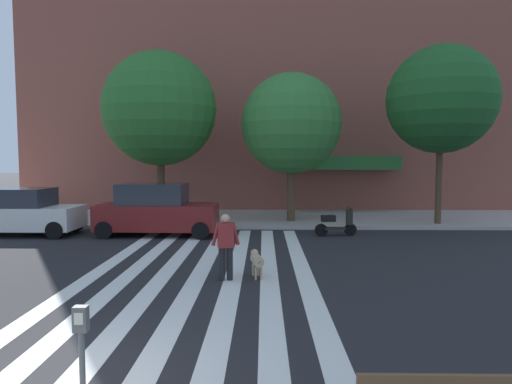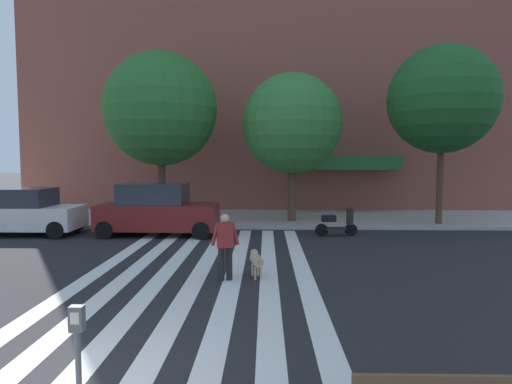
{
  "view_description": "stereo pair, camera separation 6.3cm",
  "coord_description": "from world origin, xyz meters",
  "px_view_note": "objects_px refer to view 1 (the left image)",
  "views": [
    {
      "loc": [
        2.92,
        -5.14,
        2.98
      ],
      "look_at": [
        2.7,
        8.02,
        1.99
      ],
      "focal_mm": 31.13,
      "sensor_mm": 36.0,
      "label": 1
    },
    {
      "loc": [
        2.99,
        -5.14,
        2.98
      ],
      "look_at": [
        2.7,
        8.02,
        1.99
      ],
      "focal_mm": 31.13,
      "sensor_mm": 36.0,
      "label": 2
    }
  ],
  "objects_px": {
    "parked_scooter": "(336,224)",
    "street_tree_middle": "(291,124)",
    "street_tree_nearest": "(160,109)",
    "dog_on_leash": "(257,260)",
    "street_tree_further": "(441,100)",
    "parked_car_near_curb": "(16,212)",
    "pedestrian_dog_walker": "(226,243)",
    "parking_meter_second_along": "(82,353)",
    "parked_car_behind_first": "(156,211)"
  },
  "relations": [
    {
      "from": "parked_scooter",
      "to": "street_tree_middle",
      "type": "height_order",
      "value": "street_tree_middle"
    },
    {
      "from": "street_tree_nearest",
      "to": "dog_on_leash",
      "type": "xyz_separation_m",
      "value": [
        4.56,
        -9.35,
        -4.78
      ]
    },
    {
      "from": "street_tree_middle",
      "to": "street_tree_further",
      "type": "distance_m",
      "value": 6.49
    },
    {
      "from": "parked_car_near_curb",
      "to": "pedestrian_dog_walker",
      "type": "xyz_separation_m",
      "value": [
        8.76,
        -6.36,
        0.02
      ]
    },
    {
      "from": "parked_car_near_curb",
      "to": "dog_on_leash",
      "type": "distance_m",
      "value": 11.29
    },
    {
      "from": "street_tree_nearest",
      "to": "street_tree_further",
      "type": "height_order",
      "value": "street_tree_nearest"
    },
    {
      "from": "street_tree_nearest",
      "to": "dog_on_leash",
      "type": "relative_size",
      "value": 7.86
    },
    {
      "from": "parked_car_near_curb",
      "to": "dog_on_leash",
      "type": "xyz_separation_m",
      "value": [
        9.52,
        -6.06,
        -0.46
      ]
    },
    {
      "from": "parking_meter_second_along",
      "to": "street_tree_nearest",
      "type": "distance_m",
      "value": 16.82
    },
    {
      "from": "parked_scooter",
      "to": "street_tree_further",
      "type": "relative_size",
      "value": 0.21
    },
    {
      "from": "parking_meter_second_along",
      "to": "street_tree_nearest",
      "type": "bearing_deg",
      "value": 100.26
    },
    {
      "from": "street_tree_further",
      "to": "dog_on_leash",
      "type": "xyz_separation_m",
      "value": [
        -7.79,
        -8.4,
        -5.05
      ]
    },
    {
      "from": "parking_meter_second_along",
      "to": "street_tree_middle",
      "type": "height_order",
      "value": "street_tree_middle"
    },
    {
      "from": "parked_car_near_curb",
      "to": "street_tree_further",
      "type": "height_order",
      "value": "street_tree_further"
    },
    {
      "from": "parked_scooter",
      "to": "street_tree_nearest",
      "type": "xyz_separation_m",
      "value": [
        -7.52,
        3.35,
        4.75
      ]
    },
    {
      "from": "parked_car_behind_first",
      "to": "dog_on_leash",
      "type": "bearing_deg",
      "value": -56.65
    },
    {
      "from": "street_tree_further",
      "to": "dog_on_leash",
      "type": "height_order",
      "value": "street_tree_further"
    },
    {
      "from": "parked_car_behind_first",
      "to": "street_tree_nearest",
      "type": "xyz_separation_m",
      "value": [
        -0.57,
        3.29,
        4.26
      ]
    },
    {
      "from": "dog_on_leash",
      "to": "street_tree_middle",
      "type": "bearing_deg",
      "value": 81.17
    },
    {
      "from": "parking_meter_second_along",
      "to": "pedestrian_dog_walker",
      "type": "height_order",
      "value": "pedestrian_dog_walker"
    },
    {
      "from": "street_tree_middle",
      "to": "pedestrian_dog_walker",
      "type": "height_order",
      "value": "street_tree_middle"
    },
    {
      "from": "parking_meter_second_along",
      "to": "parked_car_near_curb",
      "type": "xyz_separation_m",
      "value": [
        -7.86,
        12.74,
        -0.12
      ]
    },
    {
      "from": "parked_car_behind_first",
      "to": "parked_scooter",
      "type": "height_order",
      "value": "parked_car_behind_first"
    },
    {
      "from": "dog_on_leash",
      "to": "pedestrian_dog_walker",
      "type": "bearing_deg",
      "value": -157.94
    },
    {
      "from": "parking_meter_second_along",
      "to": "parked_scooter",
      "type": "distance_m",
      "value": 13.5
    },
    {
      "from": "parked_car_near_curb",
      "to": "dog_on_leash",
      "type": "relative_size",
      "value": 4.9
    },
    {
      "from": "parking_meter_second_along",
      "to": "pedestrian_dog_walker",
      "type": "distance_m",
      "value": 6.44
    },
    {
      "from": "parked_scooter",
      "to": "pedestrian_dog_walker",
      "type": "height_order",
      "value": "pedestrian_dog_walker"
    },
    {
      "from": "street_tree_nearest",
      "to": "street_tree_further",
      "type": "xyz_separation_m",
      "value": [
        12.35,
        -0.94,
        0.27
      ]
    },
    {
      "from": "street_tree_nearest",
      "to": "parked_car_behind_first",
      "type": "bearing_deg",
      "value": -80.13
    },
    {
      "from": "parked_car_behind_first",
      "to": "street_tree_further",
      "type": "relative_size",
      "value": 0.6
    },
    {
      "from": "parked_car_behind_first",
      "to": "street_tree_middle",
      "type": "height_order",
      "value": "street_tree_middle"
    },
    {
      "from": "street_tree_nearest",
      "to": "pedestrian_dog_walker",
      "type": "bearing_deg",
      "value": -68.48
    },
    {
      "from": "street_tree_middle",
      "to": "dog_on_leash",
      "type": "height_order",
      "value": "street_tree_middle"
    },
    {
      "from": "street_tree_middle",
      "to": "pedestrian_dog_walker",
      "type": "bearing_deg",
      "value": -102.95
    },
    {
      "from": "parked_car_near_curb",
      "to": "parked_car_behind_first",
      "type": "distance_m",
      "value": 5.53
    },
    {
      "from": "parked_car_behind_first",
      "to": "dog_on_leash",
      "type": "relative_size",
      "value": 4.72
    },
    {
      "from": "street_tree_middle",
      "to": "dog_on_leash",
      "type": "xyz_separation_m",
      "value": [
        -1.42,
        -9.16,
        -4.09
      ]
    },
    {
      "from": "street_tree_further",
      "to": "parked_car_behind_first",
      "type": "bearing_deg",
      "value": -168.74
    },
    {
      "from": "parked_car_near_curb",
      "to": "street_tree_middle",
      "type": "relative_size",
      "value": 0.72
    },
    {
      "from": "parked_car_behind_first",
      "to": "street_tree_middle",
      "type": "xyz_separation_m",
      "value": [
        5.41,
        3.1,
        3.57
      ]
    },
    {
      "from": "street_tree_nearest",
      "to": "street_tree_middle",
      "type": "xyz_separation_m",
      "value": [
        5.98,
        -0.19,
        -0.69
      ]
    },
    {
      "from": "parked_car_behind_first",
      "to": "street_tree_middle",
      "type": "bearing_deg",
      "value": 29.79
    },
    {
      "from": "dog_on_leash",
      "to": "street_tree_further",
      "type": "bearing_deg",
      "value": 47.17
    },
    {
      "from": "dog_on_leash",
      "to": "street_tree_nearest",
      "type": "bearing_deg",
      "value": 116.0
    },
    {
      "from": "pedestrian_dog_walker",
      "to": "street_tree_nearest",
      "type": "bearing_deg",
      "value": 111.52
    },
    {
      "from": "parking_meter_second_along",
      "to": "pedestrian_dog_walker",
      "type": "relative_size",
      "value": 0.83
    },
    {
      "from": "parked_scooter",
      "to": "dog_on_leash",
      "type": "bearing_deg",
      "value": -116.29
    },
    {
      "from": "street_tree_further",
      "to": "dog_on_leash",
      "type": "distance_m",
      "value": 12.53
    },
    {
      "from": "parked_car_near_curb",
      "to": "pedestrian_dog_walker",
      "type": "distance_m",
      "value": 10.83
    }
  ]
}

